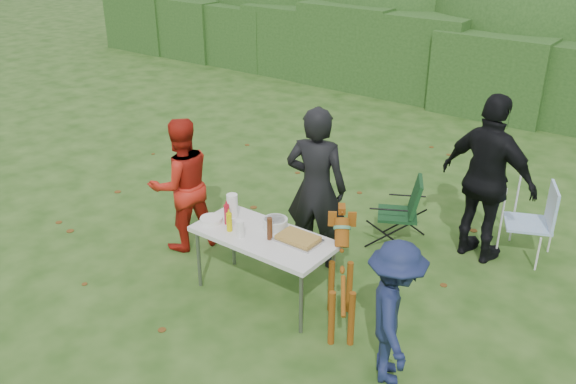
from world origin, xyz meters
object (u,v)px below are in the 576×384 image
Objects in this scene: beer_bottle at (270,229)px; paper_towel_roll at (232,206)px; person_red_jacket at (182,185)px; dog at (342,284)px; person_black_puffy at (488,180)px; lawn_chair at (528,220)px; mustard_bottle at (229,222)px; ketchup_bottle at (227,214)px; child at (394,313)px; camping_chair at (398,210)px; folding_table at (264,239)px; person_cook at (316,188)px.

beer_bottle is 0.92× the size of paper_towel_roll.
dog is (2.38, -0.22, -0.31)m from person_red_jacket.
person_black_puffy is at bearing 44.89° from paper_towel_roll.
paper_towel_roll reaches higher than lawn_chair.
mustard_bottle is (-2.28, -2.65, 0.38)m from lawn_chair.
ketchup_bottle is (-0.12, 0.10, 0.01)m from mustard_bottle.
person_black_puffy is 2.48m from child.
dog reaches higher than camping_chair.
lawn_chair is at bearing 52.27° from folding_table.
camping_chair is 2.22m from ketchup_bottle.
person_cook reaches higher than person_red_jacket.
person_red_jacket is at bearing 9.85° from lawn_chair.
person_cook is 1.32m from dog.
person_red_jacket is 4.08m from lawn_chair.
lawn_chair is (0.28, 2.80, -0.21)m from child.
child is 1.28× the size of dog.
lawn_chair is (3.39, 2.25, -0.35)m from person_red_jacket.
beer_bottle is (1.56, -0.29, 0.04)m from person_red_jacket.
person_cook is at bearing 94.42° from beer_bottle.
ketchup_bottle is (-2.12, 0.26, 0.18)m from child.
child is 6.11× the size of ketchup_bottle.
person_cook is (0.04, 0.89, 0.26)m from folding_table.
beer_bottle is (0.44, 0.11, 0.02)m from mustard_bottle.
person_black_puffy reaches higher than folding_table.
folding_table is 1.74× the size of camping_chair.
person_black_puffy is 7.64× the size of paper_towel_roll.
person_black_puffy reaches higher than beer_bottle.
beer_bottle reaches higher than lawn_chair.
camping_chair is (-0.36, 1.85, -0.07)m from dog.
lawn_chair is 3.51m from mustard_bottle.
person_cook reaches higher than child.
dog is 5.27× the size of mustard_bottle.
child is 2.14m from ketchup_bottle.
person_red_jacket reaches higher than lawn_chair.
person_cook is 2.54m from lawn_chair.
camping_chair is (0.57, 1.88, -0.26)m from folding_table.
dog is at bearing 108.51° from person_red_jacket.
mustard_bottle is at bearing 25.61° from lawn_chair.
person_black_puffy is 0.77m from lawn_chair.
mustard_bottle is (-0.91, -2.02, 0.41)m from camping_chair.
person_black_puffy is at bearing 57.17° from beer_bottle.
mustard_bottle is 0.32m from paper_towel_roll.
person_black_puffy is at bearing 16.19° from lawn_chair.
camping_chair is 1.50m from lawn_chair.
person_red_jacket is 1.21× the size of child.
beer_bottle is at bearing 60.66° from dog.
person_red_jacket is 3.52m from person_black_puffy.
person_black_puffy is 2.88m from paper_towel_roll.
paper_towel_roll is at bearing 52.90° from dog.
person_red_jacket is at bearing 171.49° from paper_towel_roll.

